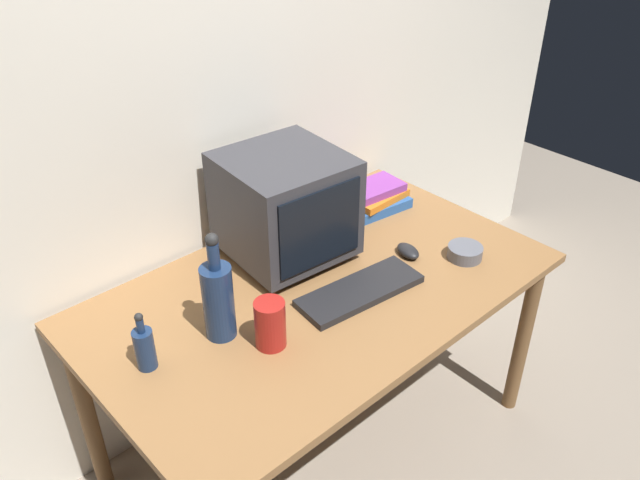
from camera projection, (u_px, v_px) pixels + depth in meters
ground_plane at (320, 440)px, 2.52m from camera, size 6.00×6.00×0.00m
back_wall at (216, 96)px, 2.15m from camera, size 4.00×0.08×2.50m
desk at (320, 306)px, 2.16m from camera, size 1.52×0.89×0.74m
crt_monitor at (285, 206)px, 2.16m from camera, size 0.41×0.42×0.37m
keyboard at (360, 291)px, 2.07m from camera, size 0.43×0.20×0.02m
computer_mouse at (408, 251)px, 2.25m from camera, size 0.08×0.11×0.04m
bottle_tall at (218, 298)px, 1.85m from camera, size 0.09×0.09×0.35m
bottle_short at (144, 347)px, 1.77m from camera, size 0.06×0.06×0.19m
book_stack at (375, 197)px, 2.51m from camera, size 0.26×0.19×0.10m
cd_spindle at (465, 252)px, 2.24m from camera, size 0.12×0.12×0.04m
metal_canister at (270, 324)px, 1.84m from camera, size 0.09×0.09×0.15m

